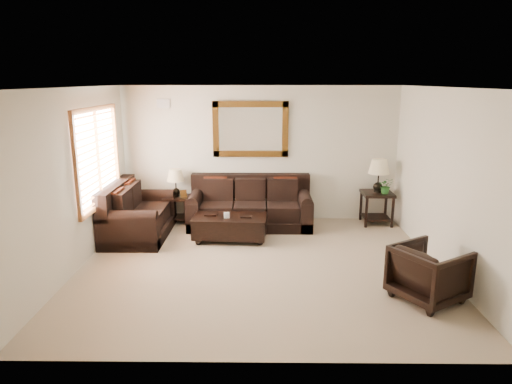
{
  "coord_description": "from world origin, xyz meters",
  "views": [
    {
      "loc": [
        0.02,
        -6.6,
        2.8
      ],
      "look_at": [
        -0.06,
        0.6,
        1.03
      ],
      "focal_mm": 32.0,
      "sensor_mm": 36.0,
      "label": 1
    }
  ],
  "objects_px": {
    "loveseat": "(136,217)",
    "end_table_left": "(176,188)",
    "armchair": "(429,271)",
    "coffee_table": "(230,225)",
    "end_table_right": "(378,182)",
    "sofa": "(250,208)"
  },
  "relations": [
    {
      "from": "loveseat",
      "to": "end_table_left",
      "type": "distance_m",
      "value": 1.09
    },
    {
      "from": "end_table_right",
      "to": "loveseat",
      "type": "bearing_deg",
      "value": -170.28
    },
    {
      "from": "end_table_right",
      "to": "armchair",
      "type": "height_order",
      "value": "end_table_right"
    },
    {
      "from": "sofa",
      "to": "coffee_table",
      "type": "height_order",
      "value": "sofa"
    },
    {
      "from": "end_table_right",
      "to": "sofa",
      "type": "bearing_deg",
      "value": -177.03
    },
    {
      "from": "loveseat",
      "to": "coffee_table",
      "type": "distance_m",
      "value": 1.76
    },
    {
      "from": "end_table_right",
      "to": "armchair",
      "type": "relative_size",
      "value": 1.61
    },
    {
      "from": "end_table_left",
      "to": "armchair",
      "type": "distance_m",
      "value": 5.11
    },
    {
      "from": "loveseat",
      "to": "armchair",
      "type": "relative_size",
      "value": 2.15
    },
    {
      "from": "loveseat",
      "to": "end_table_left",
      "type": "bearing_deg",
      "value": -35.77
    },
    {
      "from": "end_table_left",
      "to": "coffee_table",
      "type": "bearing_deg",
      "value": -42.47
    },
    {
      "from": "end_table_left",
      "to": "sofa",
      "type": "bearing_deg",
      "value": -6.89
    },
    {
      "from": "coffee_table",
      "to": "sofa",
      "type": "bearing_deg",
      "value": 72.17
    },
    {
      "from": "coffee_table",
      "to": "loveseat",
      "type": "bearing_deg",
      "value": 177.0
    },
    {
      "from": "end_table_left",
      "to": "armchair",
      "type": "height_order",
      "value": "end_table_left"
    },
    {
      "from": "loveseat",
      "to": "end_table_left",
      "type": "xyz_separation_m",
      "value": [
        0.6,
        0.84,
        0.35
      ]
    },
    {
      "from": "coffee_table",
      "to": "armchair",
      "type": "height_order",
      "value": "armchair"
    },
    {
      "from": "end_table_right",
      "to": "end_table_left",
      "type": "bearing_deg",
      "value": 179.3
    },
    {
      "from": "sofa",
      "to": "armchair",
      "type": "relative_size",
      "value": 2.93
    },
    {
      "from": "end_table_right",
      "to": "coffee_table",
      "type": "bearing_deg",
      "value": -160.79
    },
    {
      "from": "end_table_left",
      "to": "coffee_table",
      "type": "distance_m",
      "value": 1.61
    },
    {
      "from": "end_table_left",
      "to": "end_table_right",
      "type": "relative_size",
      "value": 0.83
    }
  ]
}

